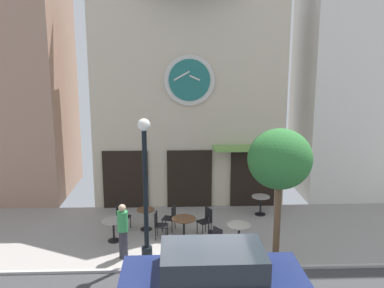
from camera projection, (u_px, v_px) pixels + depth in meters
ground_plane at (206, 278)px, 11.42m from camera, size 24.14×11.09×0.13m
clock_building at (188, 73)px, 16.97m from camera, size 7.54×3.86×10.12m
street_lamp at (145, 190)px, 12.06m from camera, size 0.36×0.36×4.21m
street_tree at (280, 160)px, 11.97m from camera, size 1.86×1.67×3.91m
cafe_table_rightmost at (113, 226)px, 13.54m from camera, size 0.73×0.73×0.73m
cafe_table_center_right at (146, 216)px, 14.45m from camera, size 0.62×0.62×0.74m
cafe_table_leftmost at (184, 224)px, 13.68m from camera, size 0.79×0.79×0.73m
cafe_table_near_door at (239, 230)px, 13.12m from camera, size 0.77×0.77×0.75m
cafe_table_near_curb at (261, 202)px, 15.81m from camera, size 0.68×0.68×0.73m
cafe_chair_under_awning at (206, 219)px, 14.10m from camera, size 0.55×0.55×0.90m
cafe_chair_by_entrance at (159, 223)px, 13.74m from camera, size 0.45×0.45×0.90m
cafe_chair_near_tree at (220, 238)px, 12.60m from camera, size 0.56×0.56×0.90m
cafe_chair_outer at (171, 216)px, 14.33m from camera, size 0.50×0.50×0.90m
cafe_chair_mid_row at (212, 231)px, 13.16m from camera, size 0.44×0.44×0.90m
cafe_chair_facing_street at (122, 215)px, 14.49m from camera, size 0.49×0.49×0.90m
pedestrian_green at (123, 230)px, 12.38m from camera, size 0.44×0.44×1.67m
parked_car_navy at (212, 280)px, 9.85m from camera, size 4.32×2.05×1.55m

